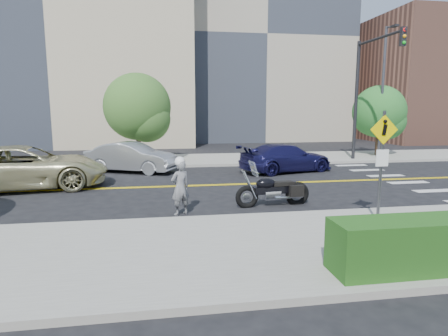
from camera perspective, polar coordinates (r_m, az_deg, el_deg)
ground_plane at (r=15.81m, az=-3.38°, el=-2.67°), size 120.00×120.00×0.00m
sidewalk_near at (r=8.64m, az=1.74°, el=-12.16°), size 60.00×5.00×0.15m
sidewalk_far at (r=23.17m, az=-5.25°, el=1.23°), size 60.00×5.00×0.15m
building_left at (r=39.47m, az=-22.97°, el=21.96°), size 22.00×14.00×25.00m
building_mid at (r=43.03m, az=4.00°, el=18.08°), size 18.00×14.00×20.00m
building_right at (r=44.94m, az=29.33°, el=11.45°), size 14.00×12.00×12.00m
lamp_post at (r=25.77m, az=22.97°, el=10.43°), size 0.16×0.16×8.00m
traffic_light at (r=23.55m, az=20.69°, el=12.03°), size 0.28×4.50×7.00m
pedestrian_sign at (r=10.82m, az=22.94°, el=1.75°), size 0.78×0.08×3.00m
motorcyclist at (r=11.38m, az=-6.68°, el=-2.74°), size 0.73×0.64×1.79m
motorcycle at (r=12.48m, az=7.55°, el=-2.32°), size 2.56×1.00×1.52m
suv at (r=16.99m, az=-28.01°, el=0.10°), size 6.69×3.90×1.75m
parked_car_silver at (r=19.58m, az=-13.89°, el=1.59°), size 4.85×3.36×1.52m
parked_car_blue at (r=19.38m, az=9.43°, el=1.53°), size 5.28×3.26×1.43m
tree_far_a at (r=22.26m, az=-13.08°, el=9.06°), size 3.82×3.82×5.22m
tree_far_b at (r=26.96m, az=22.55°, el=7.93°), size 3.41×3.41×4.72m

